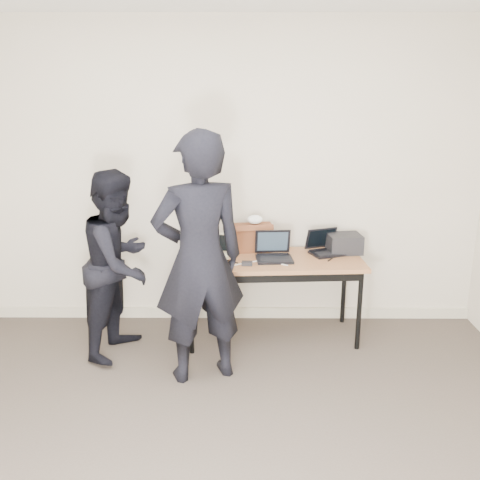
{
  "coord_description": "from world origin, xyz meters",
  "views": [
    {
      "loc": [
        0.13,
        -2.44,
        2.12
      ],
      "look_at": [
        0.1,
        1.6,
        0.95
      ],
      "focal_mm": 40.0,
      "sensor_mm": 36.0,
      "label": 1
    }
  ],
  "objects_px": {
    "desk": "(273,266)",
    "equipment_box": "(344,243)",
    "leather_satchel": "(251,237)",
    "person_observer": "(119,264)",
    "person_typist": "(199,259)",
    "laptop_right": "(325,248)",
    "laptop_beige": "(213,254)",
    "laptop_center": "(274,253)"
  },
  "relations": [
    {
      "from": "laptop_beige",
      "to": "laptop_center",
      "type": "relative_size",
      "value": 1.03
    },
    {
      "from": "laptop_center",
      "to": "laptop_right",
      "type": "bearing_deg",
      "value": 15.39
    },
    {
      "from": "laptop_right",
      "to": "person_observer",
      "type": "distance_m",
      "value": 1.75
    },
    {
      "from": "desk",
      "to": "person_observer",
      "type": "height_order",
      "value": "person_observer"
    },
    {
      "from": "laptop_center",
      "to": "laptop_beige",
      "type": "bearing_deg",
      "value": 175.98
    },
    {
      "from": "desk",
      "to": "person_typist",
      "type": "height_order",
      "value": "person_typist"
    },
    {
      "from": "laptop_right",
      "to": "leather_satchel",
      "type": "relative_size",
      "value": 0.93
    },
    {
      "from": "laptop_right",
      "to": "person_typist",
      "type": "distance_m",
      "value": 1.32
    },
    {
      "from": "laptop_center",
      "to": "laptop_right",
      "type": "relative_size",
      "value": 0.89
    },
    {
      "from": "leather_satchel",
      "to": "equipment_box",
      "type": "distance_m",
      "value": 0.81
    },
    {
      "from": "desk",
      "to": "laptop_right",
      "type": "relative_size",
      "value": 4.28
    },
    {
      "from": "leather_satchel",
      "to": "laptop_right",
      "type": "bearing_deg",
      "value": -14.63
    },
    {
      "from": "leather_satchel",
      "to": "person_observer",
      "type": "height_order",
      "value": "person_observer"
    },
    {
      "from": "laptop_beige",
      "to": "person_observer",
      "type": "xyz_separation_m",
      "value": [
        -0.74,
        -0.25,
        -0.01
      ]
    },
    {
      "from": "desk",
      "to": "laptop_center",
      "type": "height_order",
      "value": "laptop_center"
    },
    {
      "from": "desk",
      "to": "laptop_beige",
      "type": "distance_m",
      "value": 0.51
    },
    {
      "from": "laptop_beige",
      "to": "laptop_center",
      "type": "distance_m",
      "value": 0.51
    },
    {
      "from": "desk",
      "to": "person_observer",
      "type": "bearing_deg",
      "value": -172.53
    },
    {
      "from": "desk",
      "to": "laptop_beige",
      "type": "relative_size",
      "value": 4.7
    },
    {
      "from": "person_observer",
      "to": "laptop_center",
      "type": "bearing_deg",
      "value": -62.21
    },
    {
      "from": "desk",
      "to": "laptop_right",
      "type": "distance_m",
      "value": 0.5
    },
    {
      "from": "laptop_center",
      "to": "person_typist",
      "type": "distance_m",
      "value": 0.88
    },
    {
      "from": "laptop_right",
      "to": "person_observer",
      "type": "height_order",
      "value": "person_observer"
    },
    {
      "from": "person_observer",
      "to": "person_typist",
      "type": "bearing_deg",
      "value": -104.4
    },
    {
      "from": "equipment_box",
      "to": "person_observer",
      "type": "height_order",
      "value": "person_observer"
    },
    {
      "from": "laptop_beige",
      "to": "person_observer",
      "type": "bearing_deg",
      "value": -140.88
    },
    {
      "from": "person_typist",
      "to": "person_observer",
      "type": "distance_m",
      "value": 0.81
    },
    {
      "from": "laptop_beige",
      "to": "person_typist",
      "type": "xyz_separation_m",
      "value": [
        -0.06,
        -0.65,
        0.16
      ]
    },
    {
      "from": "laptop_right",
      "to": "person_observer",
      "type": "relative_size",
      "value": 0.24
    },
    {
      "from": "equipment_box",
      "to": "person_typist",
      "type": "xyz_separation_m",
      "value": [
        -1.2,
        -0.84,
        0.13
      ]
    },
    {
      "from": "laptop_beige",
      "to": "person_typist",
      "type": "bearing_deg",
      "value": -74.92
    },
    {
      "from": "laptop_center",
      "to": "leather_satchel",
      "type": "xyz_separation_m",
      "value": [
        -0.18,
        0.22,
        0.08
      ]
    },
    {
      "from": "desk",
      "to": "equipment_box",
      "type": "relative_size",
      "value": 5.48
    },
    {
      "from": "person_typist",
      "to": "laptop_right",
      "type": "bearing_deg",
      "value": -161.37
    },
    {
      "from": "person_typist",
      "to": "leather_satchel",
      "type": "bearing_deg",
      "value": -133.69
    },
    {
      "from": "desk",
      "to": "person_observer",
      "type": "relative_size",
      "value": 1.02
    },
    {
      "from": "desk",
      "to": "laptop_beige",
      "type": "height_order",
      "value": "laptop_beige"
    },
    {
      "from": "laptop_center",
      "to": "laptop_right",
      "type": "distance_m",
      "value": 0.48
    },
    {
      "from": "laptop_right",
      "to": "person_typist",
      "type": "xyz_separation_m",
      "value": [
        -1.03,
        -0.81,
        0.16
      ]
    },
    {
      "from": "laptop_center",
      "to": "person_typist",
      "type": "relative_size",
      "value": 0.17
    },
    {
      "from": "laptop_center",
      "to": "leather_satchel",
      "type": "distance_m",
      "value": 0.3
    },
    {
      "from": "person_observer",
      "to": "laptop_right",
      "type": "bearing_deg",
      "value": -59.91
    }
  ]
}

